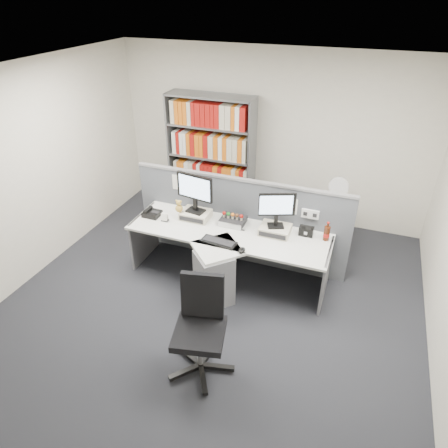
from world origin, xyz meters
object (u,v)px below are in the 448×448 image
at_px(desktop_pc, 233,221).
at_px(mouse, 242,250).
at_px(cola_bottle, 327,233).
at_px(desk_calendar, 165,218).
at_px(office_chair, 201,324).
at_px(keyboard, 219,242).
at_px(filing_cabinet, 332,228).
at_px(monitor_right, 277,207).
at_px(shelving_unit, 211,158).
at_px(desk_phone, 152,213).
at_px(desk, 222,257).
at_px(monitor_left, 195,190).
at_px(speaker, 306,231).
at_px(desk_fan, 338,189).

height_order(desktop_pc, mouse, desktop_pc).
xyz_separation_m(mouse, cola_bottle, (0.89, 0.61, 0.07)).
height_order(desk_calendar, office_chair, office_chair).
distance_m(keyboard, filing_cabinet, 1.95).
xyz_separation_m(desktop_pc, desk_calendar, (-0.87, -0.25, 0.01)).
xyz_separation_m(monitor_right, shelving_unit, (-1.47, 1.47, -0.12)).
bearing_deg(monitor_right, desk_phone, -174.70).
distance_m(desk, monitor_left, 0.95).
xyz_separation_m(desk_calendar, cola_bottle, (2.08, 0.29, 0.05)).
bearing_deg(keyboard, desk_phone, 164.58).
bearing_deg(office_chair, monitor_right, 78.85).
relative_size(desk, desk_calendar, 22.81).
height_order(desk, desk_phone, desk_phone).
xyz_separation_m(desk_calendar, speaker, (1.83, 0.31, 0.01)).
bearing_deg(monitor_left, desk_calendar, -148.31).
bearing_deg(filing_cabinet, mouse, -119.87).
height_order(desktop_pc, desk_calendar, desk_calendar).
xyz_separation_m(mouse, speaker, (0.64, 0.63, 0.04)).
distance_m(desktop_pc, filing_cabinet, 1.61).
distance_m(desk_calendar, cola_bottle, 2.10).
height_order(monitor_right, speaker, monitor_right).
bearing_deg(mouse, monitor_left, 146.99).
bearing_deg(desk, filing_cabinet, 49.39).
bearing_deg(mouse, shelving_unit, 120.96).
distance_m(desk_calendar, office_chair, 1.83).
relative_size(desktop_pc, office_chair, 0.30).
bearing_deg(keyboard, mouse, -14.42).
bearing_deg(filing_cabinet, shelving_unit, 167.93).
bearing_deg(shelving_unit, desk, -64.04).
relative_size(keyboard, filing_cabinet, 0.65).
distance_m(shelving_unit, office_chair, 3.33).
bearing_deg(speaker, keyboard, -150.38).
bearing_deg(filing_cabinet, desk_phone, -153.17).
bearing_deg(speaker, desk_fan, 74.72).
bearing_deg(shelving_unit, desk_calendar, -89.46).
relative_size(monitor_right, shelving_unit, 0.23).
relative_size(monitor_right, mouse, 3.74).
xyz_separation_m(desk_fan, office_chair, (-0.95, -2.65, -0.43)).
xyz_separation_m(monitor_left, desk_calendar, (-0.35, -0.22, -0.37)).
distance_m(desk_phone, desk_calendar, 0.24).
height_order(desk_calendar, cola_bottle, cola_bottle).
distance_m(desk_phone, speaker, 2.08).
bearing_deg(office_chair, desktop_pc, 98.69).
relative_size(desk, office_chair, 2.51).
relative_size(filing_cabinet, office_chair, 0.67).
distance_m(desk, desk_calendar, 0.95).
bearing_deg(shelving_unit, monitor_left, -75.87).
bearing_deg(cola_bottle, desk_phone, -174.44).
bearing_deg(cola_bottle, monitor_right, -173.74).
bearing_deg(desk, speaker, 26.52).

